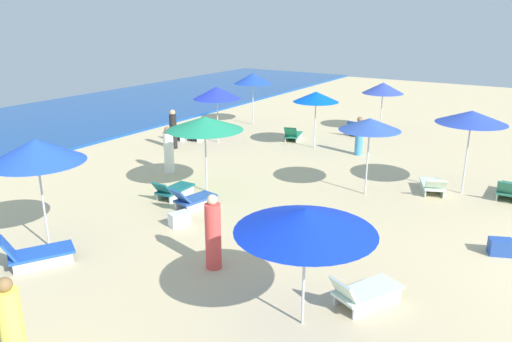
# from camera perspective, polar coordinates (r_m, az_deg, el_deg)

# --- Properties ---
(umbrella_0) EXTENTS (1.87, 1.87, 2.42)m
(umbrella_0) POSITION_cam_1_polar(r_m,az_deg,el_deg) (15.35, 12.94, 5.24)
(umbrella_0) COLOR silver
(umbrella_0) RESTS_ON ground_plane
(umbrella_1) EXTENTS (2.37, 2.37, 2.42)m
(umbrella_1) POSITION_cam_1_polar(r_m,az_deg,el_deg) (15.28, -5.90, 5.46)
(umbrella_1) COLOR silver
(umbrella_1) RESTS_ON ground_plane
(lounge_chair_1_0) EXTENTS (1.42, 0.61, 0.64)m
(lounge_chair_1_0) POSITION_cam_1_polar(r_m,az_deg,el_deg) (15.44, -9.50, -2.15)
(lounge_chair_1_0) COLOR silver
(lounge_chair_1_0) RESTS_ON ground_plane
(lounge_chair_1_1) EXTENTS (1.47, 0.83, 0.72)m
(lounge_chair_1_1) POSITION_cam_1_polar(r_m,az_deg,el_deg) (14.50, -7.26, -3.24)
(lounge_chair_1_1) COLOR silver
(lounge_chair_1_1) RESTS_ON ground_plane
(umbrella_2) EXTENTS (2.09, 2.09, 2.63)m
(umbrella_2) POSITION_cam_1_polar(r_m,az_deg,el_deg) (16.32, 23.50, 5.69)
(umbrella_2) COLOR silver
(umbrella_2) RESTS_ON ground_plane
(lounge_chair_2_0) EXTENTS (1.46, 0.57, 0.69)m
(lounge_chair_2_0) POSITION_cam_1_polar(r_m,az_deg,el_deg) (17.05, 26.97, -1.95)
(lounge_chair_2_0) COLOR silver
(lounge_chair_2_0) RESTS_ON ground_plane
(lounge_chair_2_1) EXTENTS (1.48, 1.07, 0.63)m
(lounge_chair_2_1) POSITION_cam_1_polar(r_m,az_deg,el_deg) (16.53, 19.61, -1.58)
(lounge_chair_2_1) COLOR silver
(lounge_chair_2_1) RESTS_ON ground_plane
(umbrella_3) EXTENTS (2.20, 2.20, 2.68)m
(umbrella_3) POSITION_cam_1_polar(r_m,az_deg,el_deg) (12.48, -23.92, 2.13)
(umbrella_3) COLOR silver
(umbrella_3) RESTS_ON ground_plane
(lounge_chair_3_0) EXTENTS (1.61, 1.30, 0.76)m
(lounge_chair_3_0) POSITION_cam_1_polar(r_m,az_deg,el_deg) (12.32, -23.93, -8.63)
(lounge_chair_3_0) COLOR silver
(lounge_chair_3_0) RESTS_ON ground_plane
(umbrella_4) EXTENTS (2.50, 2.50, 2.26)m
(umbrella_4) POSITION_cam_1_polar(r_m,az_deg,el_deg) (8.56, 5.71, -5.66)
(umbrella_4) COLOR silver
(umbrella_4) RESTS_ON ground_plane
(lounge_chair_4_0) EXTENTS (1.58, 1.19, 0.70)m
(lounge_chair_4_0) POSITION_cam_1_polar(r_m,az_deg,el_deg) (10.09, 12.33, -13.45)
(lounge_chair_4_0) COLOR silver
(lounge_chair_4_0) RESTS_ON ground_plane
(umbrella_5) EXTENTS (1.88, 1.88, 2.36)m
(umbrella_5) POSITION_cam_1_polar(r_m,az_deg,el_deg) (20.64, 6.90, 8.45)
(umbrella_5) COLOR silver
(umbrella_5) RESTS_ON ground_plane
(lounge_chair_5_0) EXTENTS (1.49, 0.90, 0.71)m
(lounge_chair_5_0) POSITION_cam_1_polar(r_m,az_deg,el_deg) (22.15, 4.27, 4.15)
(lounge_chair_5_0) COLOR silver
(lounge_chair_5_0) RESTS_ON ground_plane
(umbrella_6) EXTENTS (1.92, 1.92, 2.32)m
(umbrella_6) POSITION_cam_1_polar(r_m,az_deg,el_deg) (24.25, 14.37, 9.21)
(umbrella_6) COLOR silver
(umbrella_6) RESTS_ON ground_plane
(lounge_chair_6_0) EXTENTS (1.56, 0.85, 0.74)m
(lounge_chair_6_0) POSITION_cam_1_polar(r_m,az_deg,el_deg) (23.61, 11.77, 4.68)
(lounge_chair_6_0) COLOR silver
(lounge_chair_6_0) RESTS_ON ground_plane
(umbrella_7) EXTENTS (1.90, 1.90, 2.57)m
(umbrella_7) POSITION_cam_1_polar(r_m,az_deg,el_deg) (24.98, -0.36, 10.56)
(umbrella_7) COLOR silver
(umbrella_7) RESTS_ON ground_plane
(umbrella_8) EXTENTS (2.03, 2.03, 2.43)m
(umbrella_8) POSITION_cam_1_polar(r_m,az_deg,el_deg) (21.47, -4.51, 8.93)
(umbrella_8) COLOR silver
(umbrella_8) RESTS_ON ground_plane
(lounge_chair_8_0) EXTENTS (1.43, 0.89, 0.70)m
(lounge_chair_8_0) POSITION_cam_1_polar(r_m,az_deg,el_deg) (22.37, -6.94, 4.24)
(lounge_chair_8_0) COLOR silver
(lounge_chair_8_0) RESTS_ON ground_plane
(lounge_chair_8_1) EXTENTS (1.66, 1.07, 0.75)m
(lounge_chair_8_1) POSITION_cam_1_polar(r_m,az_deg,el_deg) (22.54, -7.96, 4.35)
(lounge_chair_8_1) COLOR silver
(lounge_chair_8_1) RESTS_ON ground_plane
(beachgoer_0) EXTENTS (0.38, 0.38, 1.67)m
(beachgoer_0) POSITION_cam_1_polar(r_m,az_deg,el_deg) (17.70, -9.97, 2.25)
(beachgoer_0) COLOR white
(beachgoer_0) RESTS_ON ground_plane
(beachgoer_1) EXTENTS (0.41, 0.41, 1.64)m
(beachgoer_1) POSITION_cam_1_polar(r_m,az_deg,el_deg) (20.94, -9.47, 4.67)
(beachgoer_1) COLOR black
(beachgoer_1) RESTS_ON ground_plane
(beachgoer_3) EXTENTS (0.43, 0.43, 1.55)m
(beachgoer_3) POSITION_cam_1_polar(r_m,az_deg,el_deg) (20.12, 11.75, 3.87)
(beachgoer_3) COLOR #4396C9
(beachgoer_3) RESTS_ON ground_plane
(beachgoer_4) EXTENTS (0.40, 0.40, 1.73)m
(beachgoer_4) POSITION_cam_1_polar(r_m,az_deg,el_deg) (10.98, -4.94, -7.23)
(beachgoer_4) COLOR #EA4A46
(beachgoer_4) RESTS_ON ground_plane
(beachgoer_5) EXTENTS (0.52, 0.52, 1.51)m
(beachgoer_5) POSITION_cam_1_polar(r_m,az_deg,el_deg) (9.17, -26.27, -15.36)
(beachgoer_5) COLOR #F8E358
(beachgoer_5) RESTS_ON ground_plane
(cooler_box_1) EXTENTS (0.50, 0.60, 0.39)m
(cooler_box_1) POSITION_cam_1_polar(r_m,az_deg,el_deg) (13.07, 26.23, -7.82)
(cooler_box_1) COLOR #2349A8
(cooler_box_1) RESTS_ON ground_plane
(cooler_box_2) EXTENTS (0.60, 0.46, 0.38)m
(cooler_box_2) POSITION_cam_1_polar(r_m,az_deg,el_deg) (13.42, -8.79, -5.47)
(cooler_box_2) COLOR white
(cooler_box_2) RESTS_ON ground_plane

